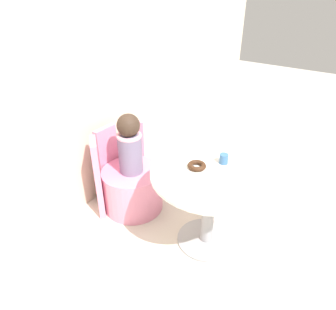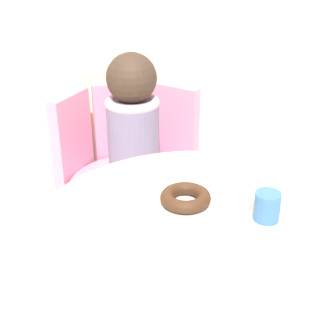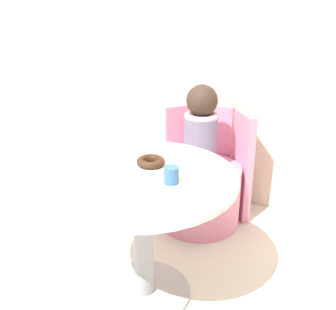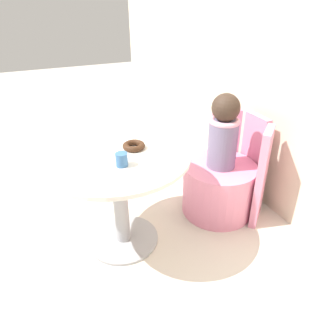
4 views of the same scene
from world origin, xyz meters
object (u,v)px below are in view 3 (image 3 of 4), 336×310
object	(u,v)px
donut	(150,161)
round_table	(142,207)
child_figure	(201,128)
cup	(171,175)
tub_chair	(199,195)

from	to	relation	value
donut	round_table	bearing A→B (deg)	-80.43
round_table	child_figure	size ratio (longest dim) A/B	1.64
donut	cup	xyz separation A→B (m)	(0.17, -0.13, 0.02)
round_table	tub_chair	size ratio (longest dim) A/B	1.63
round_table	cup	bearing A→B (deg)	-4.54
tub_chair	child_figure	xyz separation A→B (m)	(-0.00, -0.00, 0.45)
cup	round_table	bearing A→B (deg)	175.46
round_table	tub_chair	world-z (taller)	round_table
child_figure	round_table	bearing A→B (deg)	-88.87
tub_chair	cup	xyz separation A→B (m)	(0.17, -0.76, 0.50)
round_table	donut	world-z (taller)	donut
round_table	cup	xyz separation A→B (m)	(0.15, -0.01, 0.20)
cup	donut	bearing A→B (deg)	143.74
tub_chair	child_figure	bearing A→B (deg)	-97.61
round_table	cup	size ratio (longest dim) A/B	11.69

